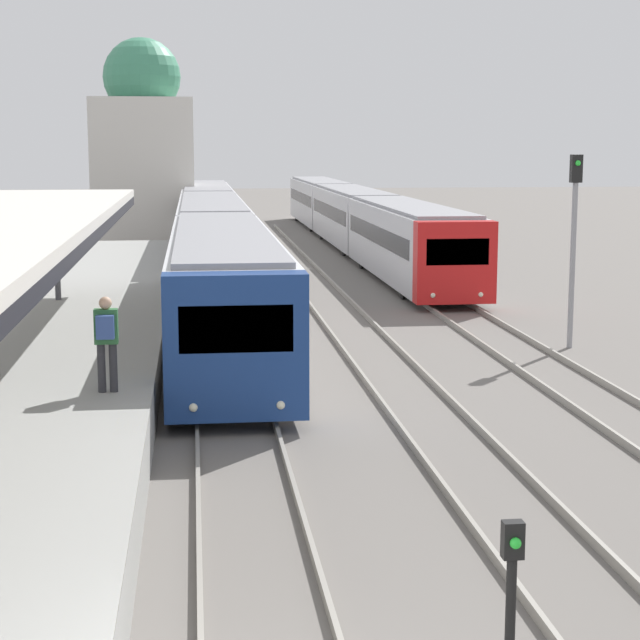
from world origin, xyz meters
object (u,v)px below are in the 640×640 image
object	(u,v)px
train_far	(353,215)
signal_post_near	(511,586)
person_on_platform	(106,336)
train_near	(212,234)
signal_mast_far	(574,227)

from	to	relation	value
train_far	signal_post_near	distance (m)	44.93
person_on_platform	signal_post_near	xyz separation A→B (m)	(4.45, -9.01, -0.89)
train_near	train_far	distance (m)	13.78
signal_post_near	signal_mast_far	world-z (taller)	signal_mast_far
train_far	signal_post_near	size ratio (longest dim) A/B	25.60
person_on_platform	signal_post_near	world-z (taller)	person_on_platform
train_far	signal_mast_far	world-z (taller)	signal_mast_far
person_on_platform	signal_mast_far	xyz separation A→B (m)	(11.11, 7.87, 1.16)
train_near	signal_post_near	world-z (taller)	train_near
train_far	signal_post_near	xyz separation A→B (m)	(-5.16, -44.63, -0.58)
person_on_platform	train_near	bearing A→B (deg)	84.67
train_near	train_far	bearing A→B (deg)	57.67
person_on_platform	train_near	xyz separation A→B (m)	(2.23, 23.97, -0.26)
person_on_platform	signal_mast_far	world-z (taller)	signal_mast_far
person_on_platform	train_far	size ratio (longest dim) A/B	0.04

